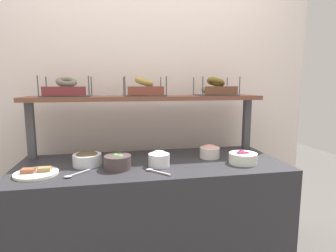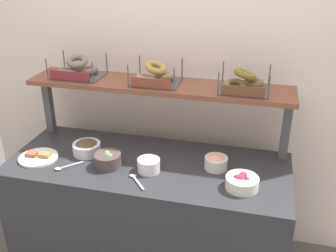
# 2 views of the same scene
# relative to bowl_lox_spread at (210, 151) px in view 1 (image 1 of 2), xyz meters

# --- Properties ---
(back_wall) EXTENTS (2.94, 0.06, 2.40)m
(back_wall) POSITION_rel_bowl_lox_spread_xyz_m (-0.42, 0.51, 0.30)
(back_wall) COLOR white
(back_wall) RESTS_ON ground_plane
(deli_counter) EXTENTS (1.74, 0.70, 0.85)m
(deli_counter) POSITION_rel_bowl_lox_spread_xyz_m (-0.42, -0.04, -0.47)
(deli_counter) COLOR #2D2D33
(deli_counter) RESTS_ON ground_plane
(shelf_riser_left) EXTENTS (0.05, 0.05, 0.40)m
(shelf_riser_left) POSITION_rel_bowl_lox_spread_xyz_m (-1.22, 0.23, 0.15)
(shelf_riser_left) COLOR #4C4C51
(shelf_riser_left) RESTS_ON deli_counter
(shelf_riser_right) EXTENTS (0.05, 0.05, 0.40)m
(shelf_riser_right) POSITION_rel_bowl_lox_spread_xyz_m (0.39, 0.23, 0.15)
(shelf_riser_right) COLOR #4C4C51
(shelf_riser_right) RESTS_ON deli_counter
(upper_shelf) EXTENTS (1.70, 0.32, 0.03)m
(upper_shelf) POSITION_rel_bowl_lox_spread_xyz_m (-0.42, 0.23, 0.37)
(upper_shelf) COLOR brown
(upper_shelf) RESTS_ON shelf_riser_left
(bowl_lox_spread) EXTENTS (0.14, 0.14, 0.09)m
(bowl_lox_spread) POSITION_rel_bowl_lox_spread_xyz_m (0.00, 0.00, 0.00)
(bowl_lox_spread) COLOR silver
(bowl_lox_spread) RESTS_ON deli_counter
(bowl_beet_salad) EXTENTS (0.18, 0.18, 0.08)m
(bowl_beet_salad) POSITION_rel_bowl_lox_spread_xyz_m (0.17, -0.17, -0.01)
(bowl_beet_salad) COLOR white
(bowl_beet_salad) RESTS_ON deli_counter
(bowl_chocolate_spread) EXTENTS (0.18, 0.18, 0.09)m
(bowl_chocolate_spread) POSITION_rel_bowl_lox_spread_xyz_m (-0.83, -0.02, -0.00)
(bowl_chocolate_spread) COLOR silver
(bowl_chocolate_spread) RESTS_ON deli_counter
(bowl_cream_cheese) EXTENTS (0.13, 0.13, 0.10)m
(bowl_cream_cheese) POSITION_rel_bowl_lox_spread_xyz_m (-0.38, -0.13, 0.00)
(bowl_cream_cheese) COLOR white
(bowl_cream_cheese) RESTS_ON deli_counter
(bowl_veggie_mix) EXTENTS (0.16, 0.16, 0.09)m
(bowl_veggie_mix) POSITION_rel_bowl_lox_spread_xyz_m (-0.64, -0.13, -0.00)
(bowl_veggie_mix) COLOR #504141
(bowl_veggie_mix) RESTS_ON deli_counter
(serving_plate_white) EXTENTS (0.24, 0.24, 0.04)m
(serving_plate_white) POSITION_rel_bowl_lox_spread_xyz_m (-1.10, -0.16, -0.04)
(serving_plate_white) COLOR white
(serving_plate_white) RESTS_ON deli_counter
(serving_spoon_near_plate) EXTENTS (0.13, 0.14, 0.01)m
(serving_spoon_near_plate) POSITION_rel_bowl_lox_spread_xyz_m (-0.43, -0.24, -0.04)
(serving_spoon_near_plate) COLOR #B7B7BC
(serving_spoon_near_plate) RESTS_ON deli_counter
(serving_spoon_by_edge) EXTENTS (0.14, 0.13, 0.01)m
(serving_spoon_by_edge) POSITION_rel_bowl_lox_spread_xyz_m (-0.89, -0.22, -0.04)
(serving_spoon_by_edge) COLOR #B7B7BC
(serving_spoon_by_edge) RESTS_ON deli_counter
(bagel_basket_poppy) EXTENTS (0.33, 0.26, 0.14)m
(bagel_basket_poppy) POSITION_rel_bowl_lox_spread_xyz_m (-0.97, 0.23, 0.43)
(bagel_basket_poppy) COLOR #4C4C51
(bagel_basket_poppy) RESTS_ON upper_shelf
(bagel_basket_everything) EXTENTS (0.30, 0.27, 0.14)m
(bagel_basket_everything) POSITION_rel_bowl_lox_spread_xyz_m (-0.44, 0.22, 0.43)
(bagel_basket_everything) COLOR #4C4C51
(bagel_basket_everything) RESTS_ON upper_shelf
(bagel_basket_cinnamon_raisin) EXTENTS (0.29, 0.26, 0.14)m
(bagel_basket_cinnamon_raisin) POSITION_rel_bowl_lox_spread_xyz_m (0.11, 0.22, 0.43)
(bagel_basket_cinnamon_raisin) COLOR #4C4C51
(bagel_basket_cinnamon_raisin) RESTS_ON upper_shelf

